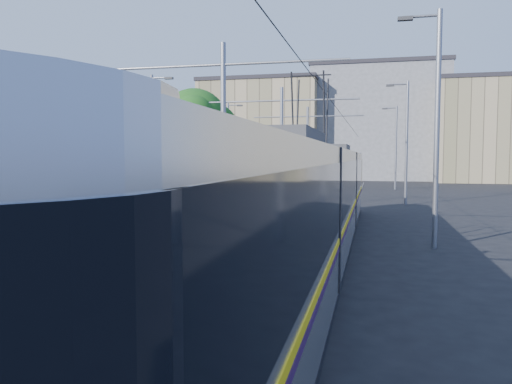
# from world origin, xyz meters

# --- Properties ---
(ground) EXTENTS (160.00, 160.00, 0.00)m
(ground) POSITION_xyz_m (0.00, 0.00, 0.00)
(ground) COLOR black
(ground) RESTS_ON ground
(platform) EXTENTS (4.00, 50.00, 0.30)m
(platform) POSITION_xyz_m (0.00, 17.00, 0.15)
(platform) COLOR gray
(platform) RESTS_ON ground
(tactile_strip_left) EXTENTS (0.70, 50.00, 0.01)m
(tactile_strip_left) POSITION_xyz_m (-1.45, 17.00, 0.30)
(tactile_strip_left) COLOR gray
(tactile_strip_left) RESTS_ON platform
(tactile_strip_right) EXTENTS (0.70, 50.00, 0.01)m
(tactile_strip_right) POSITION_xyz_m (1.45, 17.00, 0.30)
(tactile_strip_right) COLOR gray
(tactile_strip_right) RESTS_ON platform
(rails) EXTENTS (8.71, 70.00, 0.03)m
(rails) POSITION_xyz_m (0.00, 17.00, 0.02)
(rails) COLOR gray
(rails) RESTS_ON ground
(tram_left) EXTENTS (2.43, 32.16, 5.50)m
(tram_left) POSITION_xyz_m (-3.60, 10.42, 1.70)
(tram_left) COLOR black
(tram_left) RESTS_ON ground
(tram_right) EXTENTS (2.43, 28.67, 5.50)m
(tram_right) POSITION_xyz_m (3.60, 4.97, 1.86)
(tram_right) COLOR black
(tram_right) RESTS_ON ground
(catenary) EXTENTS (9.20, 70.00, 7.00)m
(catenary) POSITION_xyz_m (0.00, 14.15, 4.52)
(catenary) COLOR gray
(catenary) RESTS_ON platform
(street_lamps) EXTENTS (15.18, 38.22, 8.00)m
(street_lamps) POSITION_xyz_m (-0.00, 21.00, 4.18)
(street_lamps) COLOR gray
(street_lamps) RESTS_ON ground
(shelter) EXTENTS (0.69, 1.01, 2.09)m
(shelter) POSITION_xyz_m (0.37, 11.90, 1.39)
(shelter) COLOR black
(shelter) RESTS_ON platform
(tree) EXTENTS (5.67, 5.25, 8.24)m
(tree) POSITION_xyz_m (-7.39, 26.04, 5.57)
(tree) COLOR #382314
(tree) RESTS_ON ground
(building_left) EXTENTS (16.32, 12.24, 13.81)m
(building_left) POSITION_xyz_m (-10.00, 60.00, 6.91)
(building_left) COLOR tan
(building_left) RESTS_ON ground
(building_centre) EXTENTS (18.36, 14.28, 15.78)m
(building_centre) POSITION_xyz_m (6.00, 64.00, 7.90)
(building_centre) COLOR gray
(building_centre) RESTS_ON ground
(building_right) EXTENTS (14.28, 10.20, 12.88)m
(building_right) POSITION_xyz_m (20.00, 58.00, 6.45)
(building_right) COLOR tan
(building_right) RESTS_ON ground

